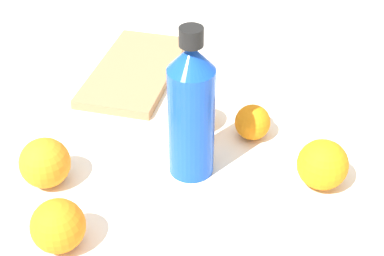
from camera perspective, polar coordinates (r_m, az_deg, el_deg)
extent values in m
plane|color=silver|center=(0.93, 1.87, -4.38)|extent=(2.40, 2.40, 0.00)
cylinder|color=blue|center=(0.88, 0.00, 0.74)|extent=(0.07, 0.07, 0.19)
cone|color=blue|center=(0.82, 0.00, 7.19)|extent=(0.07, 0.07, 0.04)
cylinder|color=black|center=(0.80, 0.00, 9.27)|extent=(0.04, 0.04, 0.03)
sphere|color=orange|center=(0.81, -13.25, -9.51)|extent=(0.08, 0.08, 0.08)
sphere|color=orange|center=(1.00, 0.31, 1.77)|extent=(0.07, 0.07, 0.07)
sphere|color=orange|center=(0.99, 6.07, 0.59)|extent=(0.06, 0.06, 0.06)
sphere|color=orange|center=(0.91, 12.92, -3.58)|extent=(0.08, 0.08, 0.08)
sphere|color=orange|center=(0.91, -14.49, -3.39)|extent=(0.08, 0.08, 0.08)
cube|color=#99724C|center=(1.17, -5.71, 5.73)|extent=(0.30, 0.16, 0.02)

